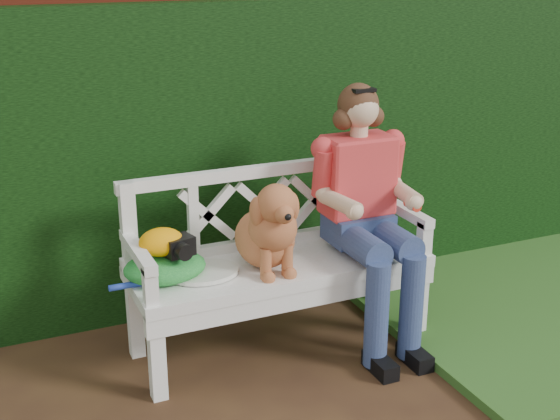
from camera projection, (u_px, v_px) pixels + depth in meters
name	position (u px, v px, depth m)	size (l,w,h in m)	color
brick_wall	(131.00, 114.00, 4.09)	(10.00, 0.30, 2.20)	maroon
ivy_hedge	(143.00, 168.00, 3.98)	(10.00, 0.18, 1.70)	#153E10
garden_bench	(280.00, 304.00, 3.81)	(1.58, 0.60, 0.48)	white
seated_woman	(360.00, 220.00, 3.83)	(0.54, 0.72, 1.27)	#F24644
dog	(267.00, 223.00, 3.58)	(0.31, 0.42, 0.47)	#AD7D2B
tennis_racket	(197.00, 273.00, 3.55)	(0.65, 0.27, 0.03)	silver
green_bag	(165.00, 266.00, 3.50)	(0.39, 0.30, 0.13)	#177F14
camera_item	(178.00, 246.00, 3.45)	(0.13, 0.10, 0.09)	black
baseball_glove	(161.00, 242.00, 3.44)	(0.21, 0.15, 0.13)	orange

